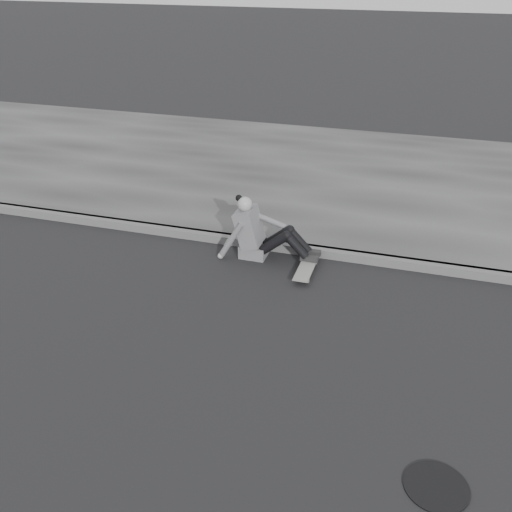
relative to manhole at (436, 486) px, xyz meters
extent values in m
plane|color=black|center=(-1.40, 0.99, -0.01)|extent=(80.00, 80.00, 0.00)
cube|color=#505050|center=(-1.40, 3.57, 0.05)|extent=(24.00, 0.16, 0.12)
cube|color=#383838|center=(-1.40, 6.59, 0.05)|extent=(24.00, 6.00, 0.12)
cylinder|color=black|center=(0.00, 0.00, 0.00)|extent=(0.52, 0.52, 0.01)
cylinder|color=#A3A49E|center=(-1.80, 2.80, 0.02)|extent=(0.03, 0.05, 0.05)
cylinder|color=#A3A49E|center=(-1.65, 2.80, 0.02)|extent=(0.03, 0.05, 0.05)
cylinder|color=#A3A49E|center=(-1.80, 3.32, 0.02)|extent=(0.03, 0.05, 0.05)
cylinder|color=#A3A49E|center=(-1.65, 3.32, 0.02)|extent=(0.03, 0.05, 0.05)
cube|color=#2B2B2D|center=(-1.73, 2.80, 0.05)|extent=(0.16, 0.04, 0.03)
cube|color=#2B2B2D|center=(-1.73, 3.32, 0.05)|extent=(0.16, 0.04, 0.03)
cube|color=slate|center=(-1.73, 3.06, 0.07)|extent=(0.20, 0.78, 0.02)
cube|color=#59595C|center=(-2.53, 3.31, 0.08)|extent=(0.36, 0.34, 0.18)
cube|color=#59595C|center=(-2.60, 3.31, 0.42)|extent=(0.37, 0.40, 0.57)
cube|color=#59595C|center=(-2.73, 3.31, 0.54)|extent=(0.14, 0.30, 0.20)
cylinder|color=#969696|center=(-2.65, 3.31, 0.66)|extent=(0.09, 0.09, 0.08)
sphere|color=#969696|center=(-2.66, 3.31, 0.75)|extent=(0.20, 0.20, 0.20)
sphere|color=black|center=(-2.75, 3.33, 0.82)|extent=(0.09, 0.09, 0.09)
cylinder|color=black|center=(-2.21, 3.22, 0.28)|extent=(0.43, 0.13, 0.39)
cylinder|color=black|center=(-2.21, 3.40, 0.28)|extent=(0.43, 0.13, 0.39)
cylinder|color=black|center=(-1.91, 3.22, 0.27)|extent=(0.35, 0.11, 0.36)
cylinder|color=black|center=(-1.91, 3.40, 0.27)|extent=(0.35, 0.11, 0.36)
sphere|color=black|center=(-2.05, 3.22, 0.41)|extent=(0.13, 0.13, 0.13)
sphere|color=black|center=(-2.05, 3.40, 0.41)|extent=(0.13, 0.13, 0.13)
cube|color=black|center=(-1.73, 3.22, 0.12)|extent=(0.24, 0.08, 0.07)
cube|color=black|center=(-1.73, 3.40, 0.12)|extent=(0.24, 0.08, 0.07)
cylinder|color=#59595C|center=(-2.80, 3.10, 0.28)|extent=(0.38, 0.08, 0.58)
sphere|color=#969696|center=(-2.95, 3.09, 0.03)|extent=(0.08, 0.08, 0.08)
cylinder|color=#59595C|center=(-2.36, 3.47, 0.48)|extent=(0.48, 0.08, 0.21)
camera|label=1|loc=(-0.47, -3.40, 3.76)|focal=40.00mm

